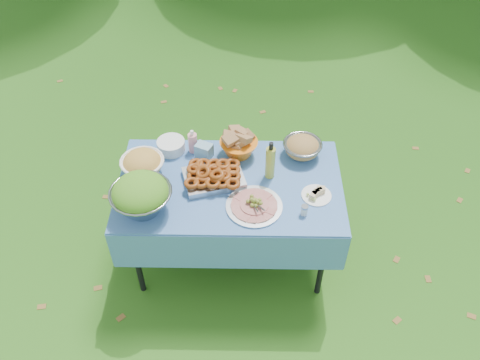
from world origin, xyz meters
name	(u,v)px	position (x,y,z in m)	size (l,w,h in m)	color
ground	(231,254)	(0.00, 0.00, 0.00)	(80.00, 80.00, 0.00)	#0D3309
picnic_table	(231,221)	(0.00, 0.00, 0.38)	(1.46, 0.86, 0.76)	#7DC3F1
salad_bowl	(141,195)	(-0.53, -0.23, 0.89)	(0.38, 0.38, 0.25)	gray
pasta_bowl_white	(142,163)	(-0.58, 0.10, 0.84)	(0.28, 0.28, 0.16)	white
plate_stack	(171,146)	(-0.42, 0.32, 0.80)	(0.19, 0.19, 0.08)	white
wipes_box	(204,151)	(-0.18, 0.26, 0.81)	(0.11, 0.08, 0.10)	#80B1C8
sanitizer_bottle	(193,141)	(-0.26, 0.32, 0.85)	(0.06, 0.06, 0.18)	pink
bread_bowl	(239,144)	(0.05, 0.29, 0.85)	(0.26, 0.26, 0.18)	orange
pasta_bowl_steel	(302,147)	(0.49, 0.29, 0.83)	(0.26, 0.26, 0.14)	gray
fried_tray	(214,176)	(-0.11, 0.03, 0.81)	(0.38, 0.27, 0.09)	#B6B7BA
charcuterie_platter	(254,203)	(0.16, -0.20, 0.80)	(0.36, 0.36, 0.08)	silver
oil_bottle	(270,160)	(0.26, 0.08, 0.90)	(0.06, 0.06, 0.29)	gold
cheese_plate	(317,193)	(0.55, -0.10, 0.79)	(0.19, 0.19, 0.05)	white
shaker	(304,210)	(0.46, -0.26, 0.80)	(0.04, 0.04, 0.07)	silver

